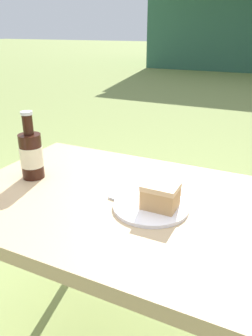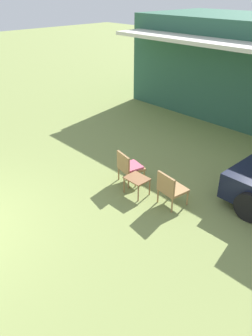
% 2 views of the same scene
% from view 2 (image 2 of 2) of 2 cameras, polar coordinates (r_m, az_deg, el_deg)
% --- Properties ---
extents(wicker_chair_cushioned, '(0.61, 0.61, 0.80)m').
position_cam_2_polar(wicker_chair_cushioned, '(7.88, 0.56, 0.32)').
color(wicker_chair_cushioned, '#9E7547').
rests_on(wicker_chair_cushioned, ground_plane).
extents(wicker_chair_plain, '(0.58, 0.57, 0.80)m').
position_cam_2_polar(wicker_chair_plain, '(7.11, 7.76, -3.43)').
color(wicker_chair_plain, '#9E7547').
rests_on(wicker_chair_plain, ground_plane).
extents(garden_side_table, '(0.51, 0.42, 0.43)m').
position_cam_2_polar(garden_side_table, '(7.46, 1.91, -2.09)').
color(garden_side_table, brown).
rests_on(garden_side_table, ground_plane).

